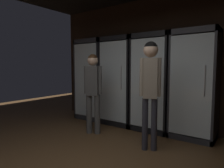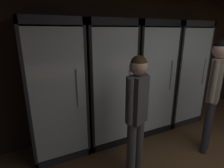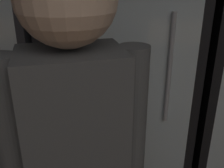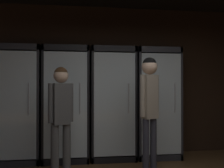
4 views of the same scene
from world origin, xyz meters
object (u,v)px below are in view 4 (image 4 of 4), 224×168
cooler_far_left (19,105)px  shopper_far (61,111)px  cooler_left (67,105)px  shopper_near (150,99)px  cooler_right (156,104)px  cooler_center (112,104)px

cooler_far_left → shopper_far: (0.78, -0.93, -0.03)m
cooler_left → shopper_near: bearing=-40.0°
cooler_right → shopper_near: size_ratio=1.16×
cooler_far_left → cooler_left: (0.81, 0.00, -0.00)m
cooler_left → shopper_far: bearing=-92.0°
cooler_far_left → cooler_center: same height
cooler_center → shopper_far: cooler_center is taller
cooler_far_left → shopper_near: size_ratio=1.16×
cooler_far_left → shopper_far: bearing=-50.0°
cooler_right → cooler_left: bearing=180.0°
cooler_far_left → shopper_far: 1.21m
cooler_far_left → cooler_left: same height
cooler_far_left → cooler_center: 1.62m
shopper_far → shopper_near: bearing=-4.0°
cooler_far_left → shopper_near: bearing=-26.6°
shopper_near → cooler_left: bearing=140.0°
cooler_center → cooler_right: size_ratio=1.00×
cooler_right → shopper_far: cooler_right is taller
shopper_near → cooler_center: bearing=111.6°
cooler_right → shopper_near: bearing=-112.0°
cooler_far_left → cooler_right: 2.44m
cooler_left → cooler_right: same height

